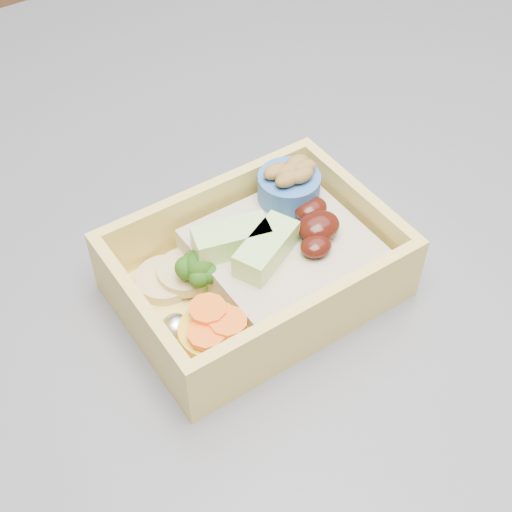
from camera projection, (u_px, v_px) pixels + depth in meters
bento_box at (261, 263)px, 0.45m from camera, size 0.17×0.12×0.06m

